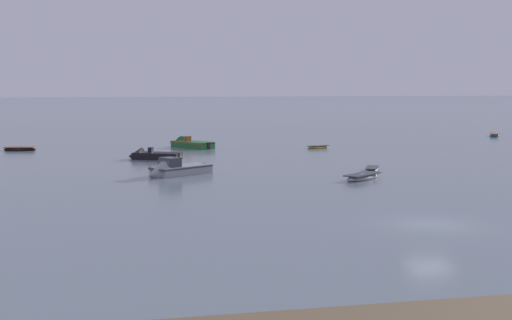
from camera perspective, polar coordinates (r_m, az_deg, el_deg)
The scene contains 9 objects.
ground_plane at distance 38.85m, azimuth 14.42°, elevation -5.26°, with size 800.00×800.00×0.00m, color slate.
motorboat_moored_0 at distance 71.24m, azimuth -8.91°, elevation 0.29°, with size 5.94×4.24×1.94m.
rowboat_moored_0 at distance 107.79m, azimuth 19.38°, elevation 1.99°, with size 3.04×4.04×0.61m.
rowboat_moored_1 at distance 84.20m, azimuth -19.21°, elevation 0.87°, with size 3.94×2.01×0.59m.
motorboat_moored_1 at distance 58.08m, azimuth -6.99°, elevation -0.95°, with size 6.28×5.11×2.33m.
rowboat_moored_2 at distance 82.64m, azimuth 5.23°, elevation 1.07°, with size 3.09×1.76×0.46m.
rowboat_moored_4 at distance 61.60m, azimuth 9.72°, elevation -0.79°, with size 2.29×3.25×0.49m.
rowboat_moored_5 at distance 55.98m, azimuth 8.91°, elevation -1.44°, with size 4.07×3.64×0.65m.
motorboat_moored_2 at distance 83.82m, azimuth -5.80°, elevation 1.26°, with size 5.63×6.50×2.21m.
Camera 1 is at (-17.14, -34.02, 7.68)m, focal length 47.67 mm.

